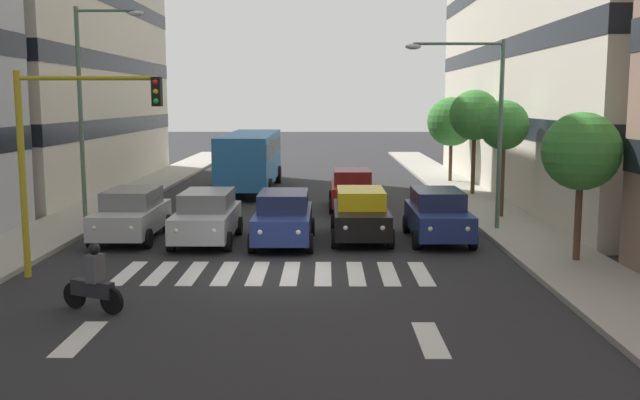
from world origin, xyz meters
TOP-DOWN VIEW (x-y plane):
  - ground_plane at (0.00, 0.00)m, footprint 180.00×180.00m
  - sidewalk_left at (-8.39, 0.00)m, footprint 2.73×90.00m
  - crosswalk_markings at (-0.00, 0.00)m, footprint 8.55×2.80m
  - lane_arrow_0 at (-3.51, 5.50)m, footprint 0.50×2.20m
  - lane_arrow_1 at (3.51, 5.50)m, footprint 0.50×2.20m
  - car_0 at (-5.22, -4.73)m, footprint 2.02×4.44m
  - car_1 at (-2.61, -4.88)m, footprint 2.02×4.44m
  - car_2 at (-0.02, -4.13)m, footprint 2.02×4.44m
  - car_3 at (2.56, -4.33)m, footprint 2.02×4.44m
  - car_4 at (5.21, -4.81)m, footprint 2.02×4.44m
  - car_row2_0 at (-2.57, -11.86)m, footprint 2.02×4.44m
  - bus_behind_traffic at (2.56, -18.59)m, footprint 2.78×10.50m
  - motorcycle_with_rider at (3.81, 3.62)m, footprint 1.58×0.82m
  - traffic_light_gantry at (5.55, 0.47)m, footprint 3.85×0.36m
  - street_lamp_left at (-6.99, -6.32)m, footprint 3.50×0.28m
  - street_lamp_right at (7.26, -7.22)m, footprint 2.54×0.28m
  - street_tree_0 at (-8.69, -1.13)m, footprint 2.23×2.23m
  - street_tree_1 at (-8.41, -9.05)m, footprint 1.96×1.96m
  - street_tree_2 at (-8.68, -15.98)m, footprint 2.46×2.46m
  - street_tree_3 at (-8.56, -21.75)m, footprint 2.78×2.78m

SIDE VIEW (x-z plane):
  - ground_plane at x=0.00m, z-range 0.00..0.00m
  - crosswalk_markings at x=0.00m, z-range 0.00..0.01m
  - lane_arrow_0 at x=-3.51m, z-range 0.00..0.01m
  - lane_arrow_1 at x=3.51m, z-range 0.00..0.01m
  - sidewalk_left at x=-8.39m, z-range 0.00..0.15m
  - motorcycle_with_rider at x=3.81m, z-range -0.14..1.43m
  - car_0 at x=-5.22m, z-range 0.03..1.75m
  - car_1 at x=-2.61m, z-range 0.03..1.75m
  - car_2 at x=-0.02m, z-range 0.03..1.75m
  - car_3 at x=2.56m, z-range 0.03..1.75m
  - car_4 at x=5.21m, z-range 0.03..1.75m
  - car_row2_0 at x=-2.57m, z-range 0.03..1.75m
  - bus_behind_traffic at x=2.56m, z-range 0.36..3.36m
  - street_tree_0 at x=-8.69m, z-range 1.15..5.41m
  - street_tree_3 at x=-8.56m, z-range 1.14..5.91m
  - traffic_light_gantry at x=5.55m, z-range 0.91..6.41m
  - street_tree_1 at x=-8.41m, z-range 1.44..6.04m
  - street_tree_2 at x=-8.68m, z-range 1.45..6.55m
  - street_lamp_left at x=-6.99m, z-range 0.99..7.69m
  - street_lamp_right at x=7.26m, z-range 0.93..8.87m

